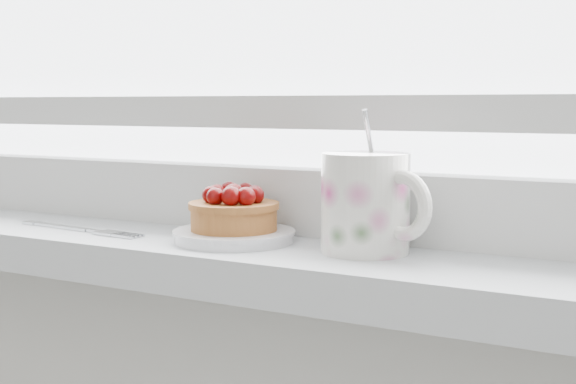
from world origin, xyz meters
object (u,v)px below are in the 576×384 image
Objects in this scene: floral_mug at (368,201)px; fork at (79,229)px; raspberry_tart at (234,210)px; saucer at (234,236)px.

fork is (-0.33, -0.03, -0.05)m from floral_mug.
raspberry_tart is at bearing 7.21° from fork.
raspberry_tart is at bearing 60.77° from saucer.
saucer is 0.92× the size of floral_mug.
saucer is at bearing -175.57° from floral_mug.
raspberry_tart reaches higher than fork.
fork is at bearing -173.99° from floral_mug.
fork is (-0.19, -0.02, -0.00)m from saucer.
floral_mug is 0.74× the size of fork.
raspberry_tart is 0.14m from floral_mug.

